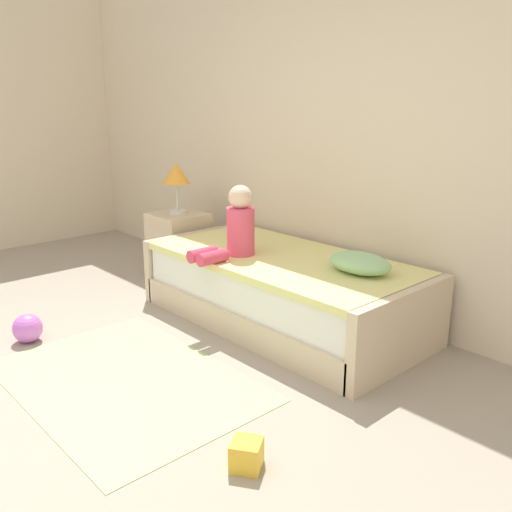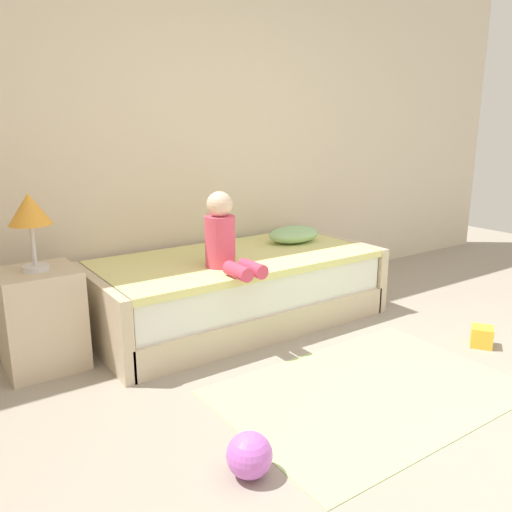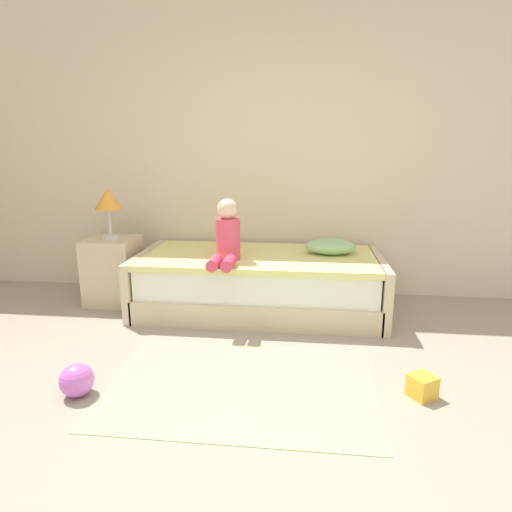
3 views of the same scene
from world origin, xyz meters
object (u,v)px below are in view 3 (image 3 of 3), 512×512
object	(u,v)px
nightstand	(114,271)
table_lamp	(108,201)
toy_ball	(77,380)
toy_block	(422,386)
child_figure	(227,236)
bed	(259,283)
pillow	(330,246)

from	to	relation	value
nightstand	table_lamp	bearing A→B (deg)	0.00
toy_ball	toy_block	distance (m)	2.00
toy_ball	child_figure	bearing A→B (deg)	62.65
child_figure	toy_ball	xyz separation A→B (m)	(-0.66, -1.28, -0.61)
bed	pillow	xyz separation A→B (m)	(0.61, 0.10, 0.32)
toy_ball	toy_block	size ratio (longest dim) A/B	1.47
nightstand	toy_block	distance (m)	2.79
nightstand	pillow	world-z (taller)	pillow
pillow	toy_block	distance (m)	1.56
nightstand	child_figure	size ratio (longest dim) A/B	1.18
bed	pillow	bearing A→B (deg)	9.34
pillow	table_lamp	bearing A→B (deg)	-178.38
bed	toy_ball	size ratio (longest dim) A/B	10.80
table_lamp	toy_block	xyz separation A→B (m)	(2.43, -1.34, -0.87)
bed	nightstand	size ratio (longest dim) A/B	3.52
nightstand	toy_block	size ratio (longest dim) A/B	4.52
table_lamp	pillow	xyz separation A→B (m)	(1.96, 0.06, -0.37)
nightstand	pillow	distance (m)	1.98
table_lamp	toy_ball	distance (m)	1.82
toy_ball	nightstand	bearing A→B (deg)	106.13
table_lamp	child_figure	size ratio (longest dim) A/B	0.88
toy_ball	table_lamp	bearing A→B (deg)	106.13
nightstand	table_lamp	size ratio (longest dim) A/B	1.33
toy_block	toy_ball	bearing A→B (deg)	-174.00
toy_block	table_lamp	bearing A→B (deg)	151.10
nightstand	table_lamp	distance (m)	0.64
child_figure	toy_ball	size ratio (longest dim) A/B	2.61
pillow	toy_block	xyz separation A→B (m)	(0.47, -1.40, -0.50)
table_lamp	toy_block	size ratio (longest dim) A/B	3.39
toy_ball	toy_block	xyz separation A→B (m)	(1.98, 0.21, -0.03)
nightstand	pillow	size ratio (longest dim) A/B	1.36
table_lamp	toy_block	bearing A→B (deg)	-28.90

